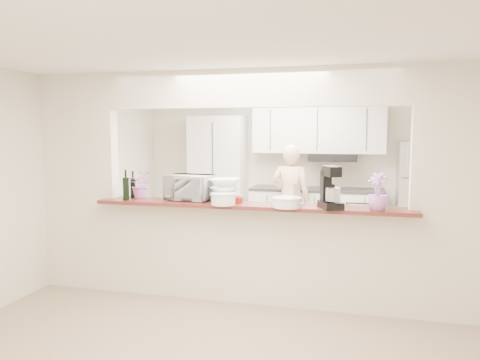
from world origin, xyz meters
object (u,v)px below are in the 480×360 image
(refrigerator, at_px, (423,198))
(stand_mixer, at_px, (330,189))
(person, at_px, (290,199))
(toaster_oven, at_px, (190,187))

(refrigerator, bearing_deg, stand_mixer, -113.40)
(stand_mixer, bearing_deg, person, 107.77)
(person, bearing_deg, toaster_oven, 70.76)
(refrigerator, bearing_deg, toaster_oven, -136.72)
(refrigerator, distance_m, stand_mixer, 3.07)
(refrigerator, relative_size, person, 1.03)
(toaster_oven, height_order, person, person)
(toaster_oven, bearing_deg, person, 74.37)
(toaster_oven, distance_m, person, 2.30)
(toaster_oven, bearing_deg, stand_mixer, -1.35)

